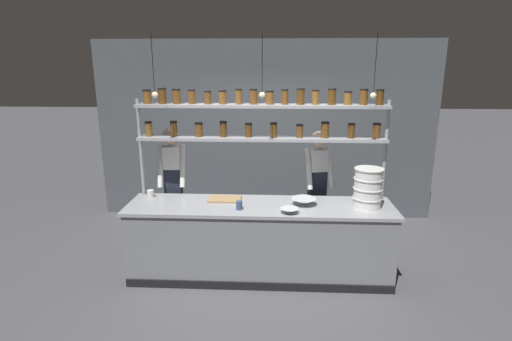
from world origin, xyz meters
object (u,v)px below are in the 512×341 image
prep_bowl_center_front (304,202)px  serving_cup_by_board (239,205)px  chef_left (173,182)px  cutting_board (225,199)px  serving_cup_front (151,194)px  spice_shelf_unit (262,123)px  container_stack (368,188)px  prep_bowl_near_left (289,211)px  chef_center (317,184)px

prep_bowl_center_front → serving_cup_by_board: serving_cup_by_board is taller
chef_left → cutting_board: chef_left is taller
prep_bowl_center_front → serving_cup_front: 1.92m
spice_shelf_unit → prep_bowl_center_front: spice_shelf_unit is taller
spice_shelf_unit → container_stack: bearing=-14.7°
container_stack → prep_bowl_near_left: container_stack is taller
container_stack → prep_bowl_center_front: (-0.74, 0.03, -0.19)m
chef_center → prep_bowl_center_front: bearing=-121.5°
spice_shelf_unit → prep_bowl_near_left: size_ratio=14.60×
cutting_board → prep_bowl_center_front: 0.97m
chef_left → spice_shelf_unit: bearing=-15.6°
prep_bowl_center_front → spice_shelf_unit: bearing=149.8°
spice_shelf_unit → chef_left: bearing=168.6°
prep_bowl_near_left → serving_cup_by_board: serving_cup_by_board is taller
spice_shelf_unit → serving_cup_front: (-1.40, -0.11, -0.89)m
spice_shelf_unit → container_stack: 1.48m
container_stack → serving_cup_by_board: size_ratio=4.58×
cutting_board → serving_cup_front: bearing=175.8°
chef_center → container_stack: chef_center is taller
spice_shelf_unit → serving_cup_front: 1.66m
chef_left → serving_cup_by_board: (0.95, -0.74, -0.05)m
spice_shelf_unit → serving_cup_by_board: bearing=-115.4°
chef_left → container_stack: bearing=-17.3°
chef_left → prep_bowl_near_left: (1.53, -0.83, -0.07)m
cutting_board → chef_left: bearing=150.8°
prep_bowl_near_left → serving_cup_front: bearing=164.5°
chef_left → serving_cup_front: chef_left is taller
chef_center → container_stack: 0.87m
chef_left → prep_bowl_near_left: bearing=-32.6°
cutting_board → serving_cup_front: size_ratio=4.42×
chef_center → serving_cup_by_board: size_ratio=16.69×
cutting_board → prep_bowl_center_front: prep_bowl_center_front is taller
prep_bowl_near_left → spice_shelf_unit: bearing=120.0°
prep_bowl_near_left → chef_left: bearing=151.6°
chef_left → cutting_board: size_ratio=4.37×
spice_shelf_unit → prep_bowl_near_left: (0.34, -0.59, -0.91)m
prep_bowl_center_front → container_stack: bearing=-2.2°
prep_bowl_near_left → serving_cup_front: size_ratio=2.33×
chef_center → serving_cup_by_board: 1.29m
cutting_board → serving_cup_by_board: bearing=-57.1°
chef_left → prep_bowl_center_front: bearing=-21.8°
container_stack → prep_bowl_center_front: size_ratio=1.57×
prep_bowl_near_left → prep_bowl_center_front: bearing=57.7°
chef_left → serving_cup_front: (-0.21, -0.35, -0.05)m
container_stack → cutting_board: (-1.70, 0.15, -0.22)m
chef_center → prep_bowl_center_front: chef_center is taller
prep_bowl_center_front → serving_cup_front: size_ratio=3.29×
cutting_board → serving_cup_front: serving_cup_front is taller
prep_bowl_center_front → serving_cup_by_board: (-0.75, -0.20, 0.01)m
chef_center → serving_cup_front: (-2.14, -0.45, -0.02)m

